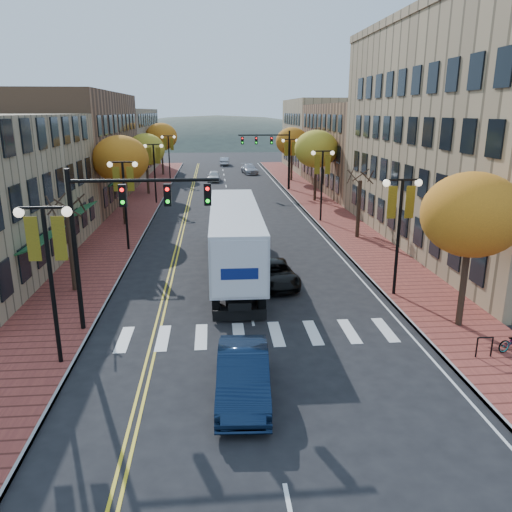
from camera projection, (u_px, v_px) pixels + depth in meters
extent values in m
plane|color=black|center=(260.00, 357.00, 19.37)|extent=(200.00, 200.00, 0.00)
cube|color=brown|center=(140.00, 206.00, 49.70)|extent=(4.00, 85.00, 0.15)
cube|color=brown|center=(317.00, 203.00, 51.18)|extent=(4.00, 85.00, 0.15)
cube|color=brown|center=(61.00, 149.00, 50.87)|extent=(12.00, 24.00, 11.00)
cube|color=#9E8966|center=(110.00, 142.00, 75.00)|extent=(12.00, 26.00, 9.50)
cube|color=#997F5B|center=(507.00, 137.00, 34.11)|extent=(15.00, 28.00, 15.00)
cube|color=brown|center=(381.00, 147.00, 59.68)|extent=(15.00, 24.00, 10.00)
cube|color=#9E8966|center=(337.00, 135.00, 80.59)|extent=(15.00, 20.00, 11.00)
cylinder|color=#382619|center=(71.00, 251.00, 25.66)|extent=(0.28, 0.28, 4.20)
cylinder|color=#382619|center=(123.00, 195.00, 40.86)|extent=(0.28, 0.28, 4.90)
ellipsoid|color=orange|center=(121.00, 159.00, 40.06)|extent=(4.48, 4.48, 3.81)
cylinder|color=#382619|center=(147.00, 173.00, 56.22)|extent=(0.28, 0.28, 4.55)
ellipsoid|color=gold|center=(146.00, 150.00, 55.48)|extent=(4.16, 4.16, 3.54)
cylinder|color=#382619|center=(162.00, 157.00, 73.37)|extent=(0.28, 0.28, 5.04)
ellipsoid|color=orange|center=(161.00, 137.00, 72.54)|extent=(4.61, 4.61, 3.92)
cylinder|color=#382619|center=(464.00, 275.00, 21.35)|extent=(0.28, 0.28, 4.55)
ellipsoid|color=orange|center=(472.00, 215.00, 20.61)|extent=(4.16, 4.16, 3.54)
cylinder|color=#382619|center=(359.00, 209.00, 36.71)|extent=(0.28, 0.28, 4.20)
cylinder|color=#382619|center=(315.00, 177.00, 51.91)|extent=(0.28, 0.28, 4.90)
ellipsoid|color=gold|center=(316.00, 149.00, 51.11)|extent=(4.48, 4.48, 3.81)
cylinder|color=#382619|center=(292.00, 162.00, 67.24)|extent=(0.28, 0.28, 4.76)
ellipsoid|color=orange|center=(292.00, 141.00, 66.46)|extent=(4.35, 4.35, 3.70)
cylinder|color=black|center=(52.00, 290.00, 17.92)|extent=(0.16, 0.16, 6.00)
cylinder|color=black|center=(42.00, 208.00, 17.08)|extent=(1.60, 0.10, 0.10)
sphere|color=#FFF2CC|center=(19.00, 212.00, 17.05)|extent=(0.36, 0.36, 0.36)
sphere|color=#FFF2CC|center=(67.00, 212.00, 17.19)|extent=(0.36, 0.36, 0.36)
cube|color=gold|center=(33.00, 239.00, 17.35)|extent=(0.45, 0.03, 1.60)
cube|color=gold|center=(59.00, 239.00, 17.42)|extent=(0.45, 0.03, 1.60)
cylinder|color=black|center=(126.00, 208.00, 33.22)|extent=(0.16, 0.16, 6.00)
cylinder|color=black|center=(122.00, 162.00, 32.38)|extent=(1.60, 0.10, 0.10)
sphere|color=#FFF2CC|center=(110.00, 165.00, 32.36)|extent=(0.36, 0.36, 0.36)
sphere|color=#FFF2CC|center=(135.00, 164.00, 32.49)|extent=(0.36, 0.36, 0.36)
cube|color=gold|center=(116.00, 179.00, 32.65)|extent=(0.45, 0.03, 1.60)
cube|color=gold|center=(130.00, 179.00, 32.73)|extent=(0.45, 0.03, 1.60)
cylinder|color=black|center=(155.00, 175.00, 50.44)|extent=(0.16, 0.16, 6.00)
cylinder|color=black|center=(153.00, 144.00, 49.60)|extent=(1.60, 0.10, 0.10)
sphere|color=#FFF2CC|center=(145.00, 146.00, 49.58)|extent=(0.36, 0.36, 0.36)
sphere|color=#FFF2CC|center=(161.00, 146.00, 49.71)|extent=(0.36, 0.36, 0.36)
cube|color=gold|center=(149.00, 156.00, 49.87)|extent=(0.45, 0.03, 1.60)
cube|color=gold|center=(158.00, 156.00, 49.95)|extent=(0.45, 0.03, 1.60)
cylinder|color=black|center=(169.00, 158.00, 67.66)|extent=(0.16, 0.16, 6.00)
cylinder|color=black|center=(168.00, 136.00, 66.82)|extent=(1.60, 0.10, 0.10)
sphere|color=#FFF2CC|center=(162.00, 137.00, 66.80)|extent=(0.36, 0.36, 0.36)
sphere|color=#FFF2CC|center=(174.00, 137.00, 66.93)|extent=(0.36, 0.36, 0.36)
cube|color=gold|center=(165.00, 144.00, 67.09)|extent=(0.45, 0.03, 1.60)
cube|color=gold|center=(172.00, 144.00, 67.17)|extent=(0.45, 0.03, 1.60)
cylinder|color=black|center=(398.00, 240.00, 24.89)|extent=(0.16, 0.16, 6.00)
cylinder|color=black|center=(403.00, 180.00, 24.06)|extent=(1.60, 0.10, 0.10)
sphere|color=#FFF2CC|center=(387.00, 183.00, 24.03)|extent=(0.36, 0.36, 0.36)
sphere|color=#FFF2CC|center=(419.00, 183.00, 24.16)|extent=(0.36, 0.36, 0.36)
cube|color=gold|center=(392.00, 202.00, 24.33)|extent=(0.45, 0.03, 1.60)
cube|color=gold|center=(410.00, 202.00, 24.40)|extent=(0.45, 0.03, 1.60)
cylinder|color=black|center=(322.00, 187.00, 42.11)|extent=(0.16, 0.16, 6.00)
cylinder|color=black|center=(323.00, 151.00, 41.27)|extent=(1.60, 0.10, 0.10)
sphere|color=#FFF2CC|center=(313.00, 153.00, 41.25)|extent=(0.36, 0.36, 0.36)
sphere|color=#FFF2CC|center=(332.00, 153.00, 41.38)|extent=(0.36, 0.36, 0.36)
cube|color=gold|center=(317.00, 165.00, 41.54)|extent=(0.45, 0.03, 1.60)
cube|color=gold|center=(328.00, 164.00, 41.62)|extent=(0.45, 0.03, 1.60)
cylinder|color=black|center=(290.00, 165.00, 59.33)|extent=(0.16, 0.16, 6.00)
cylinder|color=black|center=(290.00, 139.00, 58.49)|extent=(1.60, 0.10, 0.10)
sphere|color=#FFF2CC|center=(283.00, 141.00, 58.47)|extent=(0.36, 0.36, 0.36)
sphere|color=#FFF2CC|center=(297.00, 141.00, 58.60)|extent=(0.36, 0.36, 0.36)
cube|color=gold|center=(286.00, 149.00, 58.76)|extent=(0.45, 0.03, 1.60)
cube|color=gold|center=(294.00, 149.00, 58.84)|extent=(0.45, 0.03, 1.60)
cylinder|color=black|center=(76.00, 254.00, 20.65)|extent=(0.20, 0.20, 7.00)
cylinder|color=black|center=(144.00, 180.00, 20.06)|extent=(6.00, 0.14, 0.14)
cube|color=black|center=(123.00, 196.00, 20.16)|extent=(0.30, 0.25, 0.90)
sphere|color=#FF0C0C|center=(122.00, 190.00, 19.95)|extent=(0.16, 0.16, 0.16)
cube|color=black|center=(168.00, 195.00, 20.31)|extent=(0.30, 0.25, 0.90)
sphere|color=#FF0C0C|center=(167.00, 189.00, 20.10)|extent=(0.16, 0.16, 0.16)
cube|color=black|center=(208.00, 194.00, 20.44)|extent=(0.30, 0.25, 0.90)
sphere|color=#FF0C0C|center=(207.00, 189.00, 20.24)|extent=(0.16, 0.16, 0.16)
cylinder|color=black|center=(289.00, 161.00, 59.18)|extent=(0.20, 0.20, 7.00)
cylinder|color=black|center=(264.00, 135.00, 58.10)|extent=(6.00, 0.14, 0.14)
cube|color=black|center=(271.00, 140.00, 58.34)|extent=(0.30, 0.25, 0.90)
sphere|color=#FF0C0C|center=(272.00, 138.00, 58.14)|extent=(0.16, 0.16, 0.16)
cube|color=black|center=(256.00, 140.00, 58.19)|extent=(0.30, 0.25, 0.90)
sphere|color=#FF0C0C|center=(256.00, 138.00, 57.99)|extent=(0.16, 0.16, 0.16)
cube|color=black|center=(242.00, 140.00, 58.06)|extent=(0.30, 0.25, 0.90)
sphere|color=#FF0C0C|center=(242.00, 138.00, 57.85)|extent=(0.16, 0.16, 0.16)
cube|color=black|center=(235.00, 263.00, 28.31)|extent=(1.21, 13.25, 0.36)
cube|color=silver|center=(235.00, 233.00, 27.81)|extent=(2.84, 13.27, 2.85)
cube|color=black|center=(232.00, 220.00, 35.88)|extent=(2.59, 3.09, 2.54)
cylinder|color=black|center=(216.00, 304.00, 23.27)|extent=(0.37, 1.02, 1.02)
cylinder|color=black|center=(262.00, 303.00, 23.41)|extent=(0.37, 1.02, 1.02)
cylinder|color=black|center=(216.00, 295.00, 24.44)|extent=(0.37, 1.02, 1.02)
cylinder|color=black|center=(259.00, 294.00, 24.58)|extent=(0.37, 1.02, 1.02)
cylinder|color=black|center=(217.00, 240.00, 34.96)|extent=(0.37, 1.02, 1.02)
cylinder|color=black|center=(247.00, 239.00, 35.11)|extent=(0.37, 1.02, 1.02)
cylinder|color=black|center=(217.00, 232.00, 37.11)|extent=(0.37, 1.02, 1.02)
cylinder|color=black|center=(246.00, 232.00, 37.26)|extent=(0.37, 1.02, 1.02)
imported|color=#0C1B32|center=(243.00, 375.00, 16.46)|extent=(1.96, 4.93, 1.60)
imported|color=black|center=(275.00, 273.00, 27.29)|extent=(2.59, 4.82, 1.29)
imported|color=silver|center=(214.00, 176.00, 67.67)|extent=(1.92, 4.24, 1.41)
imported|color=#ACABB3|center=(249.00, 169.00, 75.94)|extent=(2.60, 5.17, 1.44)
imported|color=#B7B7C0|center=(225.00, 161.00, 87.71)|extent=(1.80, 4.33, 1.39)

